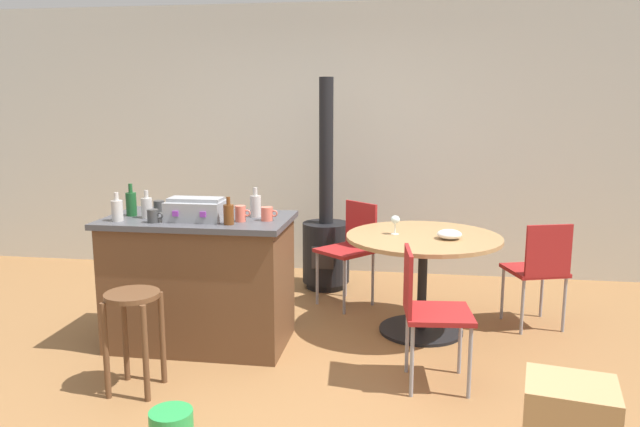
% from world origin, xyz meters
% --- Properties ---
extents(ground_plane, '(8.80, 8.80, 0.00)m').
position_xyz_m(ground_plane, '(0.00, 0.00, 0.00)').
color(ground_plane, olive).
extents(back_wall, '(8.00, 0.10, 2.70)m').
position_xyz_m(back_wall, '(0.00, 2.58, 1.35)').
color(back_wall, beige).
rests_on(back_wall, ground_plane).
extents(kitchen_island, '(1.31, 0.75, 0.94)m').
position_xyz_m(kitchen_island, '(-0.61, 0.43, 0.47)').
color(kitchen_island, brown).
rests_on(kitchen_island, ground_plane).
extents(wooden_stool, '(0.33, 0.33, 0.62)m').
position_xyz_m(wooden_stool, '(-0.75, -0.35, 0.46)').
color(wooden_stool, brown).
rests_on(wooden_stool, ground_plane).
extents(dining_table, '(1.16, 1.16, 0.76)m').
position_xyz_m(dining_table, '(0.98, 0.89, 0.58)').
color(dining_table, black).
rests_on(dining_table, ground_plane).
extents(folding_chair_near, '(0.56, 0.56, 0.88)m').
position_xyz_m(folding_chair_near, '(0.37, 1.49, 0.53)').
color(folding_chair_near, maroon).
rests_on(folding_chair_near, ground_plane).
extents(folding_chair_far, '(0.44, 0.44, 0.86)m').
position_xyz_m(folding_chair_far, '(1.00, -0.01, 0.51)').
color(folding_chair_far, maroon).
rests_on(folding_chair_far, ground_plane).
extents(folding_chair_left, '(0.50, 0.50, 0.85)m').
position_xyz_m(folding_chair_left, '(1.86, 1.10, 0.50)').
color(folding_chair_left, maroon).
rests_on(folding_chair_left, ground_plane).
extents(wood_stove, '(0.44, 0.45, 1.96)m').
position_xyz_m(wood_stove, '(0.10, 1.91, 0.47)').
color(wood_stove, black).
rests_on(wood_stove, ground_plane).
extents(toolbox, '(0.39, 0.27, 0.16)m').
position_xyz_m(toolbox, '(-0.58, 0.33, 1.01)').
color(toolbox, gray).
rests_on(toolbox, kitchen_island).
extents(bottle_0, '(0.07, 0.07, 0.19)m').
position_xyz_m(bottle_0, '(-0.32, 0.22, 1.01)').
color(bottle_0, '#603314').
rests_on(bottle_0, kitchen_island).
extents(bottle_1, '(0.08, 0.08, 0.21)m').
position_xyz_m(bottle_1, '(-0.21, 0.51, 1.02)').
color(bottle_1, '#B7B2AD').
rests_on(bottle_1, kitchen_island).
extents(bottle_2, '(0.07, 0.07, 0.23)m').
position_xyz_m(bottle_2, '(-1.10, 0.42, 1.03)').
color(bottle_2, '#194C23').
rests_on(bottle_2, kitchen_island).
extents(bottle_3, '(0.08, 0.08, 0.20)m').
position_xyz_m(bottle_3, '(-1.11, 0.22, 1.01)').
color(bottle_3, '#B7B2AD').
rests_on(bottle_3, kitchen_island).
extents(bottle_4, '(0.08, 0.08, 0.20)m').
position_xyz_m(bottle_4, '(-0.95, 0.36, 1.01)').
color(bottle_4, '#B7B2AD').
rests_on(bottle_4, kitchen_island).
extents(cup_0, '(0.11, 0.07, 0.11)m').
position_xyz_m(cup_0, '(-0.27, 0.33, 0.99)').
color(cup_0, '#DB6651').
rests_on(cup_0, kitchen_island).
extents(cup_1, '(0.12, 0.08, 0.09)m').
position_xyz_m(cup_1, '(-0.09, 0.38, 0.98)').
color(cup_1, '#DB6651').
rests_on(cup_1, kitchen_island).
extents(cup_2, '(0.11, 0.07, 0.09)m').
position_xyz_m(cup_2, '(-0.84, 0.20, 0.98)').
color(cup_2, '#383838').
rests_on(cup_2, kitchen_island).
extents(cup_3, '(0.11, 0.08, 0.08)m').
position_xyz_m(cup_3, '(-0.59, 0.61, 0.98)').
color(cup_3, '#383838').
rests_on(cup_3, kitchen_island).
extents(cup_4, '(0.12, 0.08, 0.09)m').
position_xyz_m(cup_4, '(-0.96, 0.58, 0.98)').
color(cup_4, '#383838').
rests_on(cup_4, kitchen_island).
extents(wine_glass, '(0.07, 0.07, 0.14)m').
position_xyz_m(wine_glass, '(0.77, 0.91, 0.86)').
color(wine_glass, silver).
rests_on(wine_glass, dining_table).
extents(serving_bowl, '(0.18, 0.18, 0.07)m').
position_xyz_m(serving_bowl, '(1.16, 0.81, 0.79)').
color(serving_bowl, white).
rests_on(serving_bowl, dining_table).
extents(cardboard_box, '(0.48, 0.44, 0.42)m').
position_xyz_m(cardboard_box, '(1.67, -0.77, 0.21)').
color(cardboard_box, tan).
rests_on(cardboard_box, ground_plane).
extents(plastic_bucket, '(0.23, 0.23, 0.18)m').
position_xyz_m(plastic_bucket, '(-0.31, -0.89, 0.09)').
color(plastic_bucket, green).
rests_on(plastic_bucket, ground_plane).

